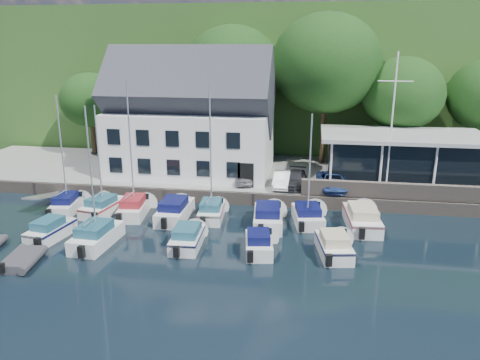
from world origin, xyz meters
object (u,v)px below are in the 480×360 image
(car_dgrey, at_px, (295,179))
(boat_r1_6, at_px, (310,165))
(car_blue, at_px, (333,181))
(boat_r2_2, at_px, (188,235))
(boat_r1_0, at_px, (63,158))
(car_white, at_px, (282,179))
(boat_r2_4, at_px, (334,243))
(harbor_building, at_px, (191,124))
(car_silver, at_px, (242,176))
(boat_r1_4, at_px, (211,161))
(boat_r2_3, at_px, (259,242))
(boat_r1_5, at_px, (268,215))
(boat_r2_1, at_px, (91,175))
(club_pavilion, at_px, (401,158))
(boat_r1_1, at_px, (99,160))
(dinghy_1, at_px, (22,258))
(boat_r1_3, at_px, (175,209))
(flagpole, at_px, (392,124))
(boat_r2_0, at_px, (50,228))
(boat_r1_2, at_px, (131,156))
(boat_r1_7, at_px, (362,216))

(car_dgrey, height_order, boat_r1_6, boat_r1_6)
(car_blue, relative_size, boat_r2_2, 0.74)
(boat_r1_0, bearing_deg, car_white, 10.39)
(car_blue, height_order, boat_r2_4, car_blue)
(car_dgrey, relative_size, boat_r2_2, 0.77)
(harbor_building, xyz_separation_m, car_silver, (5.04, -2.87, -3.74))
(boat_r1_4, bearing_deg, boat_r2_3, -56.29)
(boat_r1_0, height_order, boat_r1_5, boat_r1_0)
(boat_r1_4, bearing_deg, car_dgrey, 40.12)
(boat_r2_1, bearing_deg, boat_r2_4, 6.74)
(club_pavilion, xyz_separation_m, boat_r1_1, (-22.50, -8.50, 1.08))
(car_white, xyz_separation_m, boat_r1_4, (-4.65, -5.35, 2.68))
(car_blue, distance_m, dinghy_1, 22.84)
(boat_r1_4, height_order, boat_r1_6, boat_r1_4)
(harbor_building, bearing_deg, boat_r1_6, -38.93)
(boat_r1_3, distance_m, boat_r2_2, 4.83)
(boat_r1_6, bearing_deg, boat_r2_4, -81.51)
(boat_r1_4, xyz_separation_m, boat_r2_3, (4.04, -5.10, -3.61))
(car_dgrey, relative_size, flagpole, 0.39)
(boat_r1_3, bearing_deg, boat_r2_1, -125.12)
(boat_r2_2, bearing_deg, boat_r1_5, 38.94)
(boat_r1_6, distance_m, boat_r2_0, 17.62)
(flagpole, relative_size, boat_r1_2, 1.19)
(boat_r1_6, bearing_deg, boat_r1_5, -171.82)
(boat_r1_1, height_order, boat_r1_5, boat_r1_1)
(car_white, relative_size, car_blue, 0.91)
(boat_r2_1, height_order, boat_r2_2, boat_r2_1)
(club_pavilion, height_order, boat_r2_2, club_pavilion)
(boat_r2_0, distance_m, boat_r2_4, 18.05)
(boat_r1_0, bearing_deg, car_dgrey, 10.14)
(car_dgrey, distance_m, boat_r2_1, 16.57)
(boat_r1_5, distance_m, boat_r2_4, 5.98)
(car_silver, relative_size, boat_r2_2, 0.65)
(harbor_building, height_order, car_blue, harbor_building)
(boat_r1_0, bearing_deg, boat_r1_2, -9.52)
(boat_r1_1, xyz_separation_m, boat_r1_5, (12.37, -0.45, -3.35))
(boat_r1_5, xyz_separation_m, boat_r2_1, (-10.27, -4.98, 3.83))
(car_white, xyz_separation_m, boat_r1_2, (-10.42, -5.54, 2.86))
(boat_r1_0, bearing_deg, boat_r2_1, -56.66)
(car_blue, xyz_separation_m, boat_r2_4, (-0.16, -10.06, -0.97))
(boat_r1_2, relative_size, boat_r2_2, 1.63)
(car_blue, height_order, boat_r2_3, car_blue)
(boat_r1_2, bearing_deg, boat_r2_3, -34.06)
(boat_r1_2, bearing_deg, car_dgrey, 19.46)
(harbor_building, bearing_deg, boat_r1_0, -129.70)
(car_dgrey, distance_m, boat_r1_3, 10.30)
(boat_r2_0, bearing_deg, boat_r1_3, 42.09)
(boat_r1_2, height_order, boat_r1_6, boat_r1_2)
(boat_r1_4, relative_size, boat_r1_7, 1.24)
(boat_r1_4, relative_size, boat_r2_3, 1.84)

